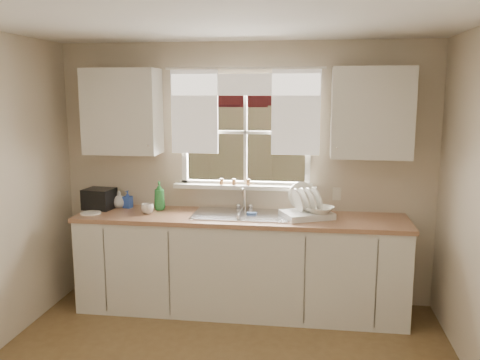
# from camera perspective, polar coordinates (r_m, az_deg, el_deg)

# --- Properties ---
(room_walls) EXTENTS (3.62, 4.02, 2.50)m
(room_walls) POSITION_cam_1_polar(r_m,az_deg,el_deg) (2.93, -4.73, -5.95)
(room_walls) COLOR beige
(room_walls) RESTS_ON ground
(ceiling) EXTENTS (3.60, 4.00, 0.02)m
(ceiling) POSITION_cam_1_polar(r_m,az_deg,el_deg) (2.92, -4.80, 19.06)
(ceiling) COLOR silver
(ceiling) RESTS_ON room_walls
(window) EXTENTS (1.38, 0.16, 1.06)m
(window) POSITION_cam_1_polar(r_m,az_deg,el_deg) (4.88, 0.58, 3.43)
(window) COLOR white
(window) RESTS_ON room_walls
(curtains) EXTENTS (1.50, 0.03, 0.81)m
(curtains) POSITION_cam_1_polar(r_m,az_deg,el_deg) (4.80, 0.51, 8.68)
(curtains) COLOR white
(curtains) RESTS_ON room_walls
(base_cabinets) EXTENTS (3.00, 0.62, 0.87)m
(base_cabinets) POSITION_cam_1_polar(r_m,az_deg,el_deg) (4.81, 0.05, -9.56)
(base_cabinets) COLOR silver
(base_cabinets) RESTS_ON ground
(countertop) EXTENTS (3.04, 0.65, 0.04)m
(countertop) POSITION_cam_1_polar(r_m,az_deg,el_deg) (4.67, 0.05, -4.29)
(countertop) COLOR #9E6E4F
(countertop) RESTS_ON base_cabinets
(upper_cabinet_left) EXTENTS (0.70, 0.33, 0.80)m
(upper_cabinet_left) POSITION_cam_1_polar(r_m,az_deg,el_deg) (4.97, -13.08, 7.50)
(upper_cabinet_left) COLOR silver
(upper_cabinet_left) RESTS_ON room_walls
(upper_cabinet_right) EXTENTS (0.70, 0.33, 0.80)m
(upper_cabinet_right) POSITION_cam_1_polar(r_m,az_deg,el_deg) (4.67, 14.55, 7.30)
(upper_cabinet_right) COLOR silver
(upper_cabinet_right) RESTS_ON room_walls
(wall_outlet) EXTENTS (0.08, 0.01, 0.12)m
(wall_outlet) POSITION_cam_1_polar(r_m,az_deg,el_deg) (4.89, 10.82, -1.54)
(wall_outlet) COLOR beige
(wall_outlet) RESTS_ON room_walls
(sill_jars) EXTENTS (0.30, 0.04, 0.06)m
(sill_jars) POSITION_cam_1_polar(r_m,az_deg,el_deg) (4.88, -0.61, -0.21)
(sill_jars) COLOR brown
(sill_jars) RESTS_ON window
(backyard) EXTENTS (20.00, 10.00, 6.13)m
(backyard) POSITION_cam_1_polar(r_m,az_deg,el_deg) (11.32, 8.07, 17.01)
(backyard) COLOR #335421
(backyard) RESTS_ON ground
(sink) EXTENTS (0.88, 0.52, 0.40)m
(sink) POSITION_cam_1_polar(r_m,az_deg,el_deg) (4.72, 0.11, -4.81)
(sink) COLOR #B7B7BC
(sink) RESTS_ON countertop
(dish_rack) EXTENTS (0.52, 0.47, 0.30)m
(dish_rack) POSITION_cam_1_polar(r_m,az_deg,el_deg) (4.64, 7.47, -3.31)
(dish_rack) COLOR white
(dish_rack) RESTS_ON countertop
(bowl) EXTENTS (0.31, 0.31, 0.06)m
(bowl) POSITION_cam_1_polar(r_m,az_deg,el_deg) (4.59, 8.98, -3.33)
(bowl) COLOR white
(bowl) RESTS_ON dish_rack
(soap_bottle_a) EXTENTS (0.12, 0.13, 0.28)m
(soap_bottle_a) POSITION_cam_1_polar(r_m,az_deg,el_deg) (4.95, -9.04, -1.75)
(soap_bottle_a) COLOR #297F38
(soap_bottle_a) RESTS_ON countertop
(soap_bottle_b) EXTENTS (0.09, 0.09, 0.17)m
(soap_bottle_b) POSITION_cam_1_polar(r_m,az_deg,el_deg) (5.10, -12.50, -2.13)
(soap_bottle_b) COLOR blue
(soap_bottle_b) RESTS_ON countertop
(soap_bottle_c) EXTENTS (0.14, 0.14, 0.17)m
(soap_bottle_c) POSITION_cam_1_polar(r_m,az_deg,el_deg) (5.13, -13.42, -2.11)
(soap_bottle_c) COLOR beige
(soap_bottle_c) RESTS_ON countertop
(saucer) EXTENTS (0.19, 0.19, 0.01)m
(saucer) POSITION_cam_1_polar(r_m,az_deg,el_deg) (4.95, -16.42, -3.58)
(saucer) COLOR white
(saucer) RESTS_ON countertop
(cup) EXTENTS (0.13, 0.13, 0.09)m
(cup) POSITION_cam_1_polar(r_m,az_deg,el_deg) (4.82, -10.36, -3.19)
(cup) COLOR silver
(cup) RESTS_ON countertop
(black_appliance) EXTENTS (0.30, 0.27, 0.20)m
(black_appliance) POSITION_cam_1_polar(r_m,az_deg,el_deg) (5.12, -15.51, -2.04)
(black_appliance) COLOR black
(black_appliance) RESTS_ON countertop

